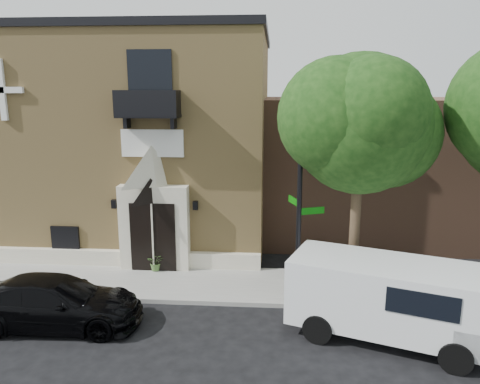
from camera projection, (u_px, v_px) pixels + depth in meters
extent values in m
plane|color=black|center=(166.00, 304.00, 15.19)|extent=(120.00, 120.00, 0.00)
cube|color=gray|center=(203.00, 284.00, 16.56)|extent=(42.00, 3.00, 0.15)
cube|color=tan|center=(139.00, 139.00, 22.22)|extent=(12.00, 10.00, 9.00)
cube|color=black|center=(134.00, 37.00, 21.21)|extent=(12.20, 10.20, 0.30)
cube|color=silver|center=(106.00, 257.00, 18.11)|extent=(12.00, 0.30, 0.60)
cube|color=silver|center=(155.00, 227.00, 17.56)|extent=(2.60, 0.55, 3.20)
pyramid|color=silver|center=(152.00, 166.00, 17.05)|extent=(2.60, 0.55, 1.50)
cube|color=black|center=(153.00, 237.00, 17.34)|extent=(1.70, 0.06, 2.60)
cube|color=silver|center=(153.00, 238.00, 17.30)|extent=(0.06, 0.04, 2.60)
cube|color=white|center=(152.00, 143.00, 17.06)|extent=(2.30, 0.10, 1.00)
cube|color=black|center=(148.00, 116.00, 16.46)|extent=(2.20, 0.90, 0.10)
cube|color=black|center=(145.00, 104.00, 15.95)|extent=(2.20, 0.06, 0.90)
cube|color=black|center=(119.00, 103.00, 16.44)|extent=(0.06, 0.90, 0.90)
cube|color=black|center=(177.00, 103.00, 16.29)|extent=(0.06, 0.90, 0.90)
cube|color=black|center=(150.00, 81.00, 16.61)|extent=(1.60, 0.08, 2.20)
cube|color=white|center=(2.00, 90.00, 17.03)|extent=(0.22, 0.14, 2.20)
cube|color=white|center=(2.00, 90.00, 17.03)|extent=(1.60, 0.14, 0.22)
cube|color=black|center=(65.00, 239.00, 18.15)|extent=(1.10, 0.10, 1.00)
cube|color=orange|center=(66.00, 238.00, 18.17)|extent=(0.85, 0.06, 0.75)
cube|color=black|center=(114.00, 204.00, 17.61)|extent=(0.18, 0.18, 0.32)
cube|color=black|center=(195.00, 205.00, 17.39)|extent=(0.18, 0.18, 0.32)
cube|color=brown|center=(453.00, 166.00, 22.37)|extent=(18.00, 8.00, 6.40)
cylinder|color=#38281C|center=(354.00, 238.00, 14.70)|extent=(0.32, 0.32, 4.20)
sphere|color=#13350E|center=(360.00, 124.00, 13.92)|extent=(4.20, 4.20, 4.20)
sphere|color=#13350E|center=(385.00, 133.00, 14.22)|extent=(3.36, 3.36, 3.36)
sphere|color=#13350E|center=(338.00, 117.00, 13.74)|extent=(3.57, 3.57, 3.57)
sphere|color=#13350E|center=(373.00, 112.00, 13.14)|extent=(3.15, 3.15, 3.15)
imported|color=black|center=(55.00, 302.00, 13.69)|extent=(5.13, 2.23, 1.47)
cube|color=white|center=(390.00, 295.00, 12.85)|extent=(5.81, 3.86, 1.84)
cube|color=white|center=(475.00, 329.00, 12.11)|extent=(1.75, 2.40, 0.76)
cube|color=black|center=(422.00, 305.00, 11.45)|extent=(1.64, 0.62, 0.65)
cylinder|color=black|center=(318.00, 329.00, 12.82)|extent=(0.86, 0.53, 0.82)
cylinder|color=black|center=(335.00, 299.00, 14.65)|extent=(0.86, 0.53, 0.82)
cylinder|color=black|center=(456.00, 358.00, 11.44)|extent=(0.86, 0.53, 0.82)
cylinder|color=black|center=(456.00, 321.00, 13.27)|extent=(0.86, 0.53, 0.82)
cylinder|color=black|center=(299.00, 215.00, 14.41)|extent=(0.15, 0.15, 5.79)
cube|color=#065E06|center=(312.00, 211.00, 14.50)|extent=(0.79, 0.31, 0.21)
cube|color=#065E06|center=(294.00, 201.00, 14.74)|extent=(0.31, 0.79, 0.21)
cylinder|color=#9A0010|center=(340.00, 300.00, 15.08)|extent=(0.39, 0.39, 0.09)
cylinder|color=#9A0010|center=(341.00, 290.00, 15.00)|extent=(0.28, 0.28, 0.59)
sphere|color=#9A0010|center=(341.00, 280.00, 14.93)|extent=(0.28, 0.28, 0.28)
cylinder|color=#9A0010|center=(341.00, 288.00, 14.99)|extent=(0.49, 0.13, 0.13)
cube|color=#0E361A|center=(388.00, 280.00, 15.27)|extent=(2.16, 1.68, 1.16)
cube|color=black|center=(389.00, 262.00, 15.13)|extent=(2.23, 1.75, 0.13)
imported|color=#4D7435|center=(156.00, 262.00, 17.55)|extent=(0.60, 0.52, 0.66)
imported|color=black|center=(326.00, 266.00, 16.00)|extent=(0.66, 0.62, 1.51)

